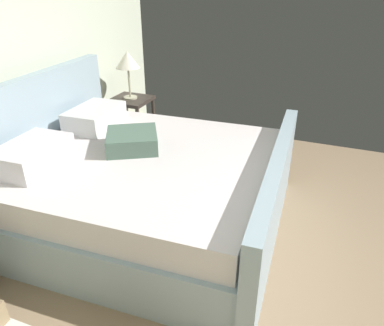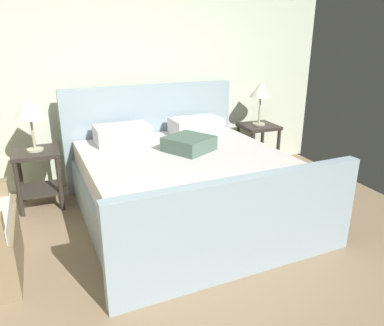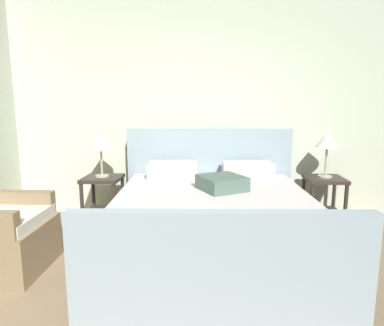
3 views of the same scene
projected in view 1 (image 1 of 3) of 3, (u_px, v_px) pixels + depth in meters
ground_plane at (335, 286)px, 2.50m from camera, size 4.84×5.55×0.02m
bed at (141, 184)px, 3.02m from camera, size 2.12×2.26×1.16m
nightstand_right at (132, 114)px, 4.37m from camera, size 0.44×0.44×0.60m
table_lamp_right at (128, 61)px, 4.08m from camera, size 0.27×0.27×0.54m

